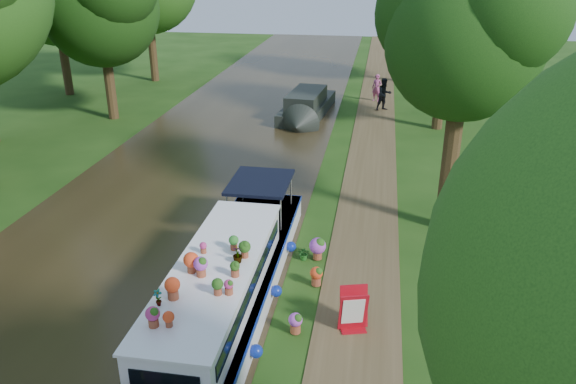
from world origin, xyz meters
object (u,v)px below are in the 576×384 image
at_px(pedestrian_dark, 384,94).
at_px(sandwich_board, 353,312).
at_px(second_boat, 306,106).
at_px(pedestrian_pink, 377,88).
at_px(plant_boat, 217,300).

bearing_deg(pedestrian_dark, sandwich_board, -121.89).
height_order(second_boat, sandwich_board, second_boat).
xyz_separation_m(sandwich_board, pedestrian_pink, (0.07, 23.68, 0.33)).
relative_size(plant_boat, sandwich_board, 12.03).
xyz_separation_m(plant_boat, second_boat, (-0.50, 20.04, -0.26)).
bearing_deg(plant_boat, sandwich_board, 8.77).
relative_size(second_boat, sandwich_board, 6.81).
bearing_deg(pedestrian_pink, plant_boat, -76.49).
height_order(sandwich_board, pedestrian_pink, pedestrian_pink).
bearing_deg(sandwich_board, pedestrian_dark, 72.81).
xyz_separation_m(plant_boat, pedestrian_dark, (3.88, 22.01, 0.13)).
distance_m(sandwich_board, pedestrian_pink, 23.68).
relative_size(second_boat, pedestrian_dark, 4.03).
xyz_separation_m(second_boat, sandwich_board, (3.83, -19.53, -0.05)).
distance_m(plant_boat, sandwich_board, 3.38).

